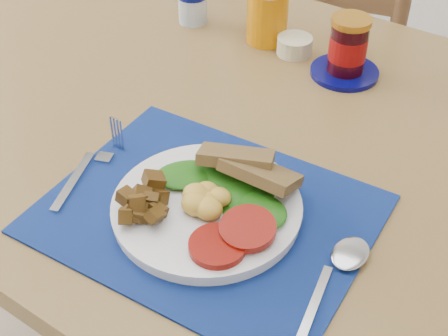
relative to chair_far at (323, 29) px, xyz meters
name	(u,v)px	position (x,y,z in m)	size (l,w,h in m)	color
table	(182,134)	(0.04, -0.63, 0.08)	(1.40, 0.90, 0.75)	brown
chair_far	(323,29)	(0.00, 0.00, 0.00)	(0.52, 0.50, 1.17)	#52361D
placemat	(207,214)	(0.25, -0.84, 0.16)	(0.42, 0.33, 0.00)	black
breakfast_plate	(202,203)	(0.24, -0.84, 0.18)	(0.25, 0.25, 0.06)	silver
fork	(93,166)	(0.06, -0.85, 0.17)	(0.06, 0.18, 0.00)	#B2B5BA
spoon	(339,270)	(0.44, -0.83, 0.17)	(0.04, 0.19, 0.01)	#B2B5BA
juice_glass	(267,15)	(0.06, -0.39, 0.22)	(0.08, 0.08, 0.11)	#CE7505
ramekin	(295,46)	(0.13, -0.40, 0.18)	(0.07, 0.07, 0.03)	beige
jam_on_saucer	(347,50)	(0.24, -0.41, 0.21)	(0.12, 0.12, 0.11)	#04064E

